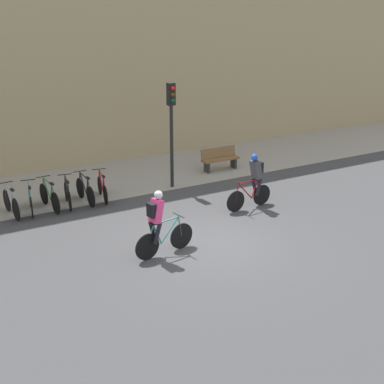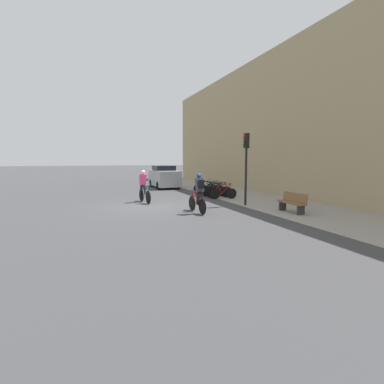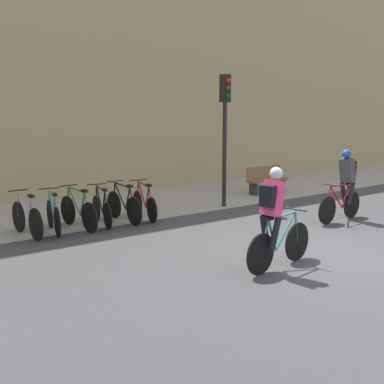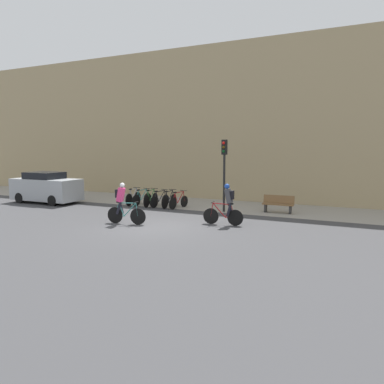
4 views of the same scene
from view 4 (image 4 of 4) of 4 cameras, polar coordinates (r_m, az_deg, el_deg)
ground at (r=15.84m, az=-5.94°, el=-5.31°), size 200.00×200.00×0.00m
kerb_strip at (r=21.78m, az=3.36°, el=-1.97°), size 44.00×4.50×0.01m
building_facade at (r=23.97m, az=5.78°, el=10.45°), size 44.00×0.60×9.72m
cyclist_pink at (r=16.53m, az=-10.55°, el=-1.56°), size 1.80×0.53×1.80m
cyclist_grey at (r=16.02m, az=5.36°, el=-1.74°), size 1.78×0.46×1.79m
parked_bike_0 at (r=22.03m, az=-8.94°, el=-0.87°), size 0.46×1.69×0.99m
parked_bike_1 at (r=21.71m, az=-7.65°, el=-1.00°), size 0.46×1.59×0.97m
parked_bike_2 at (r=21.39m, az=-6.30°, el=-1.06°), size 0.46×1.75×0.98m
parked_bike_3 at (r=21.08m, az=-4.93°, el=-1.22°), size 0.47×1.62×0.95m
parked_bike_4 at (r=20.79m, az=-3.51°, el=-1.26°), size 0.46×1.71×0.98m
parked_bike_5 at (r=20.51m, az=-2.05°, el=-1.42°), size 0.47×1.65×0.95m
traffic_light_pole at (r=19.23m, az=4.93°, el=4.54°), size 0.26×0.30×3.71m
bench at (r=19.55m, az=13.00°, el=-1.76°), size 1.57×0.44×0.89m
parked_car at (r=24.22m, az=-21.34°, el=0.59°), size 4.30×1.84×1.85m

